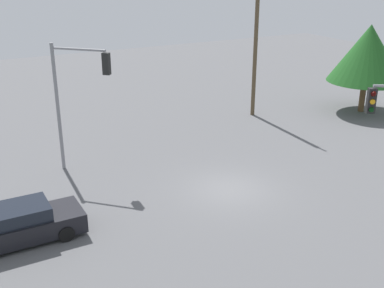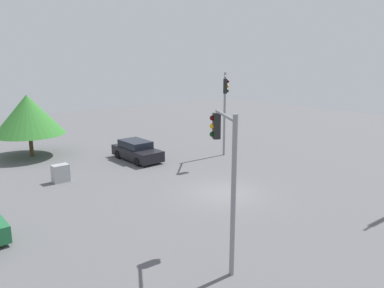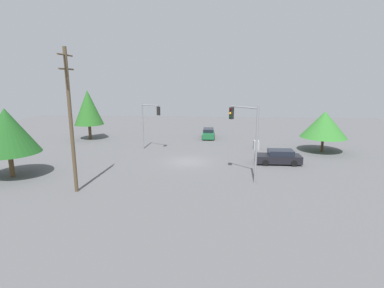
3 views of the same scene
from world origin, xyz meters
TOP-DOWN VIEW (x-y plane):
  - ground_plane at (0.00, 0.00)m, footprint 80.00×80.00m
  - sedan_dark at (0.16, 9.68)m, footprint 2.05×4.67m
  - traffic_signal_cross at (5.66, 5.57)m, footprint 2.35×2.37m
  - utility_pole_tall at (9.46, -8.12)m, footprint 2.20×0.28m
  - tree_left at (6.30, -15.67)m, footprint 5.45×5.45m

SIDE VIEW (x-z plane):
  - ground_plane at x=0.00m, z-range 0.00..0.00m
  - sedan_dark at x=0.16m, z-range -0.03..1.48m
  - tree_left at x=6.30m, z-range 1.12..7.43m
  - traffic_signal_cross at x=5.66m, z-range 1.16..7.85m
  - utility_pole_tall at x=9.46m, z-range 0.30..11.43m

